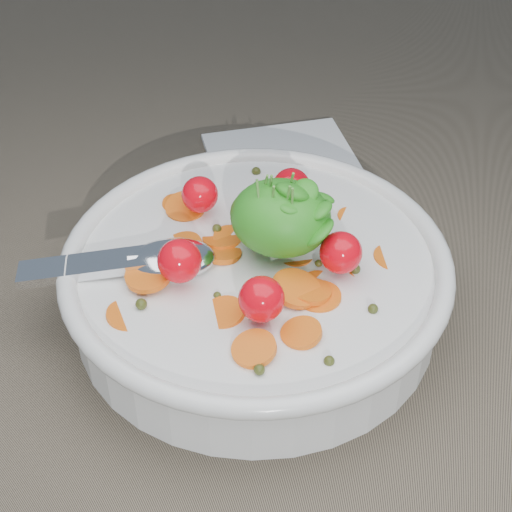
# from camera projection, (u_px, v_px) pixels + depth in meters

# --- Properties ---
(ground) EXTENTS (6.00, 6.00, 0.00)m
(ground) POSITION_uv_depth(u_px,v_px,m) (271.00, 293.00, 0.68)
(ground) COLOR #776A55
(ground) RESTS_ON ground
(bowl) EXTENTS (0.34, 0.31, 0.13)m
(bowl) POSITION_uv_depth(u_px,v_px,m) (256.00, 278.00, 0.64)
(bowl) COLOR white
(bowl) RESTS_ON ground
(napkin) EXTENTS (0.19, 0.19, 0.01)m
(napkin) POSITION_uv_depth(u_px,v_px,m) (283.00, 160.00, 0.83)
(napkin) COLOR white
(napkin) RESTS_ON ground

